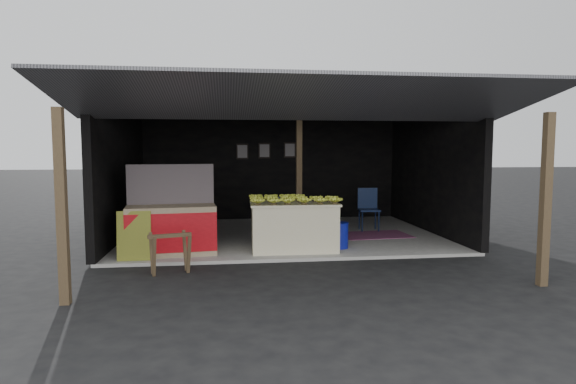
{
  "coord_description": "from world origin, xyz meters",
  "views": [
    {
      "loc": [
        -1.24,
        -8.22,
        1.99
      ],
      "look_at": [
        0.01,
        1.51,
        1.1
      ],
      "focal_mm": 30.0,
      "sensor_mm": 36.0,
      "label": 1
    }
  ],
  "objects": [
    {
      "name": "water_barrel",
      "position": [
        0.94,
        0.79,
        0.3
      ],
      "size": [
        0.32,
        0.32,
        0.47
      ],
      "primitive_type": "cylinder",
      "color": "navy",
      "rests_on": "concrete_slab"
    },
    {
      "name": "sawhorse",
      "position": [
        -2.13,
        -0.56,
        0.41
      ],
      "size": [
        0.71,
        0.7,
        0.65
      ],
      "rotation": [
        0.0,
        0.0,
        0.27
      ],
      "color": "#4F3E27",
      "rests_on": "ground"
    },
    {
      "name": "banana_table",
      "position": [
        0.03,
        0.75,
        0.52
      ],
      "size": [
        1.68,
        1.06,
        0.91
      ],
      "rotation": [
        0.0,
        0.0,
        -0.03
      ],
      "color": "beige",
      "rests_on": "concrete_slab"
    },
    {
      "name": "plastic_chair",
      "position": [
        2.09,
        2.76,
        0.65
      ],
      "size": [
        0.51,
        0.51,
        0.99
      ],
      "rotation": [
        0.0,
        0.0,
        -0.1
      ],
      "color": "#0A1637",
      "rests_on": "concrete_slab"
    },
    {
      "name": "picture_frames",
      "position": [
        -0.17,
        4.89,
        1.93
      ],
      "size": [
        1.62,
        0.04,
        0.46
      ],
      "color": "black",
      "rests_on": "shophouse"
    },
    {
      "name": "green_signboard",
      "position": [
        -2.83,
        0.22,
        0.49
      ],
      "size": [
        0.57,
        0.12,
        0.86
      ],
      "primitive_type": "cube",
      "rotation": [
        -0.1,
        0.0,
        0.0
      ],
      "color": "black",
      "rests_on": "concrete_slab"
    },
    {
      "name": "shophouse",
      "position": [
        0.0,
        2.82,
        2.1
      ],
      "size": [
        7.4,
        7.29,
        3.02
      ],
      "color": "black",
      "rests_on": "ground"
    },
    {
      "name": "banana_pile",
      "position": [
        0.03,
        0.75,
        1.06
      ],
      "size": [
        1.55,
        0.96,
        0.18
      ],
      "primitive_type": null,
      "rotation": [
        0.0,
        0.0,
        -0.03
      ],
      "color": "yellow",
      "rests_on": "banana_table"
    },
    {
      "name": "white_crate",
      "position": [
        0.02,
        1.81,
        0.5
      ],
      "size": [
        0.85,
        0.62,
        0.89
      ],
      "rotation": [
        0.0,
        0.0,
        -0.11
      ],
      "color": "white",
      "rests_on": "concrete_slab"
    },
    {
      "name": "concrete_slab",
      "position": [
        0.0,
        2.5,
        0.03
      ],
      "size": [
        7.0,
        5.0,
        0.06
      ],
      "primitive_type": "cube",
      "color": "gray",
      "rests_on": "ground"
    },
    {
      "name": "magenta_rug",
      "position": [
        2.05,
        2.06,
        0.07
      ],
      "size": [
        1.58,
        1.12,
        0.01
      ],
      "primitive_type": "cube",
      "rotation": [
        0.0,
        0.0,
        0.08
      ],
      "color": "#661645",
      "rests_on": "concrete_slab"
    },
    {
      "name": "neighbor_stall",
      "position": [
        -2.24,
        0.67,
        0.55
      ],
      "size": [
        1.65,
        0.87,
        1.64
      ],
      "rotation": [
        0.0,
        0.0,
        0.1
      ],
      "color": "#998466",
      "rests_on": "concrete_slab"
    },
    {
      "name": "ground",
      "position": [
        0.0,
        0.0,
        0.0
      ],
      "size": [
        80.0,
        80.0,
        0.0
      ],
      "primitive_type": "plane",
      "color": "black",
      "rests_on": "ground"
    }
  ]
}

